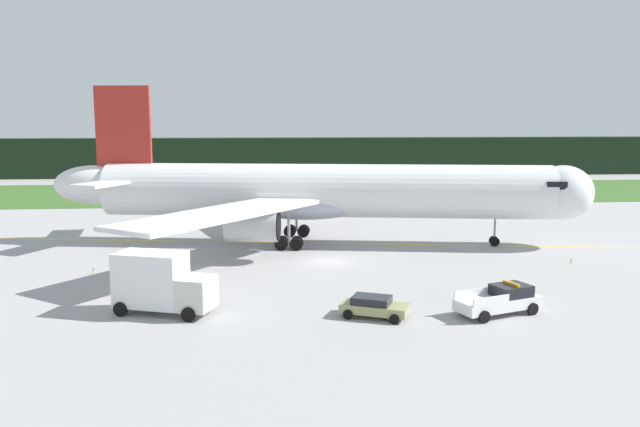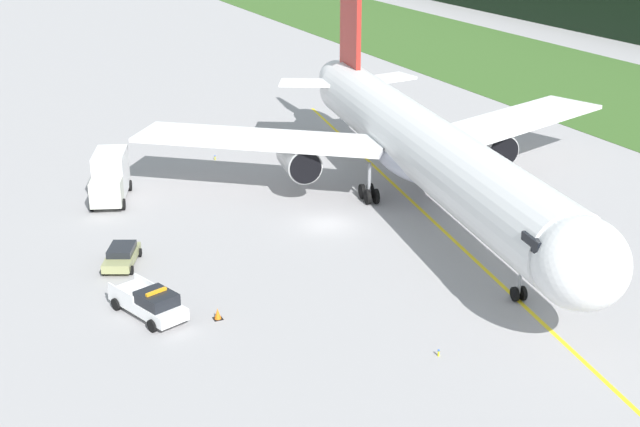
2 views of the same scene
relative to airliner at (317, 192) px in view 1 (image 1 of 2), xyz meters
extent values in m
plane|color=#9D9A9C|center=(0.30, -8.09, -4.98)|extent=(320.00, 320.00, 0.00)
cube|color=#385F25|center=(0.30, 42.14, -4.96)|extent=(320.00, 31.11, 0.04)
cube|color=black|center=(0.30, 71.70, -1.05)|extent=(288.00, 4.82, 7.86)
cube|color=yellow|center=(0.76, -0.13, -4.98)|extent=(66.98, 11.37, 0.01)
cylinder|color=silver|center=(0.76, -0.13, 0.16)|extent=(42.66, 11.94, 5.09)
ellipsoid|color=silver|center=(22.68, -3.75, 0.16)|extent=(6.35, 5.93, 5.09)
ellipsoid|color=silver|center=(-21.66, 3.58, 0.55)|extent=(8.65, 5.09, 3.81)
ellipsoid|color=#B6B9CB|center=(-1.33, 0.22, -1.23)|extent=(12.78, 7.24, 2.80)
cube|color=black|center=(21.48, -3.55, 1.05)|extent=(2.56, 5.06, 0.70)
cube|color=silver|center=(-4.83, 12.15, -0.47)|extent=(11.67, 21.05, 0.35)
cylinder|color=#B3B3B3|center=(-3.38, 9.13, -1.87)|extent=(4.77, 3.44, 2.76)
cylinder|color=black|center=(-1.17, 8.76, -1.87)|extent=(0.53, 2.53, 2.54)
cube|color=silver|center=(-8.48, -9.95, -0.47)|extent=(16.71, 19.52, 0.35)
cylinder|color=#B3B3B3|center=(-6.14, -7.55, -1.87)|extent=(4.77, 3.44, 2.76)
cylinder|color=black|center=(-3.93, -7.92, -1.87)|extent=(0.53, 2.53, 2.54)
cube|color=#AA261F|center=(-18.55, 3.07, 5.65)|extent=(5.41, 1.32, 8.94)
cube|color=silver|center=(-18.49, 6.54, 1.05)|extent=(3.88, 6.83, 0.28)
cube|color=silver|center=(-19.61, -0.24, 1.05)|extent=(5.59, 7.09, 0.28)
cylinder|color=gray|center=(16.66, -2.76, -3.23)|extent=(0.20, 0.20, 2.60)
cylinder|color=black|center=(16.70, -2.50, -4.53)|extent=(0.92, 0.36, 0.90)
cylinder|color=black|center=(16.61, -3.01, -4.53)|extent=(0.92, 0.36, 0.90)
cylinder|color=gray|center=(-1.78, 3.64, -3.08)|extent=(0.28, 0.28, 2.60)
cylinder|color=black|center=(-1.14, 3.19, -4.38)|extent=(1.23, 0.49, 1.20)
cylinder|color=black|center=(-1.03, 3.88, -4.38)|extent=(1.23, 0.49, 1.20)
cylinder|color=black|center=(-2.53, 3.41, -4.38)|extent=(1.23, 0.49, 1.20)
cylinder|color=black|center=(-2.41, 4.10, -4.38)|extent=(1.23, 0.49, 1.20)
cylinder|color=gray|center=(-2.86, -2.88, -3.08)|extent=(0.28, 0.28, 2.60)
cylinder|color=black|center=(-2.11, -2.65, -4.38)|extent=(1.23, 0.49, 1.20)
cylinder|color=black|center=(-2.22, -3.34, -4.38)|extent=(1.23, 0.49, 1.20)
cylinder|color=black|center=(-3.49, -2.42, -4.38)|extent=(1.23, 0.49, 1.20)
cylinder|color=black|center=(-3.60, -3.11, -4.38)|extent=(1.23, 0.49, 1.20)
cube|color=white|center=(9.22, -23.78, -4.25)|extent=(5.87, 3.73, 0.70)
cube|color=black|center=(10.16, -23.44, -3.55)|extent=(2.69, 2.44, 0.70)
cube|color=white|center=(7.66, -23.38, -3.68)|extent=(2.53, 1.01, 0.45)
cube|color=white|center=(8.29, -25.10, -3.68)|extent=(2.53, 1.01, 0.45)
cube|color=orange|center=(10.16, -23.44, -3.12)|extent=(0.66, 1.34, 0.16)
cylinder|color=black|center=(10.65, -22.20, -4.60)|extent=(0.80, 0.49, 0.76)
cylinder|color=black|center=(11.33, -24.06, -4.60)|extent=(0.80, 0.49, 0.76)
cylinder|color=black|center=(7.11, -23.50, -4.60)|extent=(0.80, 0.49, 0.76)
cylinder|color=black|center=(7.80, -25.36, -4.60)|extent=(0.80, 0.49, 0.76)
cube|color=beige|center=(-9.35, -22.39, -3.53)|extent=(2.58, 2.89, 2.00)
cube|color=silver|center=(-12.24, -21.39, -2.84)|extent=(4.78, 3.65, 3.38)
cylinder|color=#99999E|center=(-11.44, -21.67, -4.62)|extent=(0.76, 0.35, 1.04)
cylinder|color=#99999E|center=(-13.04, -21.11, -4.62)|extent=(0.76, 0.35, 1.04)
cylinder|color=black|center=(-8.95, -21.26, -4.53)|extent=(0.94, 0.54, 0.90)
cylinder|color=black|center=(-9.74, -23.53, -4.53)|extent=(0.94, 0.54, 0.90)
cylinder|color=black|center=(-13.25, -19.77, -4.53)|extent=(0.94, 0.54, 0.90)
cylinder|color=black|center=(-14.03, -22.04, -4.53)|extent=(0.94, 0.54, 0.90)
cube|color=#92955F|center=(1.51, -23.65, -4.41)|extent=(4.46, 3.31, 0.55)
cube|color=black|center=(1.32, -23.57, -3.91)|extent=(2.73, 2.38, 0.45)
cylinder|color=black|center=(3.19, -23.39, -4.68)|extent=(0.62, 0.41, 0.60)
cylinder|color=black|center=(2.43, -25.07, -4.68)|extent=(0.62, 0.41, 0.60)
cylinder|color=black|center=(0.58, -22.22, -4.68)|extent=(0.62, 0.41, 0.60)
cylinder|color=black|center=(-0.17, -23.91, -4.68)|extent=(0.62, 0.41, 0.60)
cube|color=black|center=(11.39, -20.21, -4.97)|extent=(0.54, 0.54, 0.03)
cone|color=orange|center=(11.39, -20.21, -4.63)|extent=(0.41, 0.41, 0.64)
cylinder|color=yellow|center=(20.36, -10.72, -4.83)|extent=(0.10, 0.10, 0.30)
sphere|color=blue|center=(20.36, -10.72, -4.63)|extent=(0.12, 0.12, 0.12)
cylinder|color=yellow|center=(-18.48, -10.72, -4.81)|extent=(0.10, 0.10, 0.35)
sphere|color=blue|center=(-18.48, -10.72, -4.59)|extent=(0.12, 0.12, 0.12)
camera|label=1|loc=(-5.26, -61.50, 7.20)|focal=36.41mm
camera|label=2|loc=(54.59, -33.27, 18.70)|focal=48.33mm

